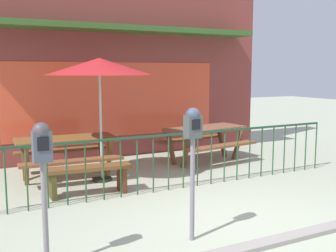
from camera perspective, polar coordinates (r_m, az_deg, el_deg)
The scene contains 10 objects.
ground at distance 5.49m, azimuth 10.73°, elevation -13.84°, with size 40.00×40.00×0.00m, color #A8B197.
pub_storefront at distance 9.63m, azimuth -7.91°, elevation 11.58°, with size 7.78×1.26×5.33m.
patio_fence_front at distance 6.83m, azimuth 1.14°, elevation -3.58°, with size 6.56×0.04×0.97m.
picnic_table_left at distance 7.76m, azimuth -14.18°, elevation -2.81°, with size 1.86×1.44×0.79m.
picnic_table_right at distance 8.94m, azimuth 5.29°, elevation -1.20°, with size 1.97×1.60×0.79m.
patio_umbrella at distance 7.34m, azimuth -9.65°, elevation 8.17°, with size 1.90×1.90×2.23m.
patio_bench at distance 6.70m, azimuth -11.23°, elevation -6.66°, with size 1.43×0.47×0.48m.
parking_meter_near at distance 4.15m, azimuth -17.31°, elevation -4.23°, with size 0.18×0.17×1.52m.
parking_meter_far at distance 4.68m, azimuth 3.52°, elevation -1.82°, with size 0.18×0.17×1.59m.
curb_edge at distance 5.09m, azimuth 14.75°, elevation -15.75°, with size 10.89×0.20×0.11m, color gray.
Camera 1 is at (-3.15, -4.01, 2.02)m, focal length 43.15 mm.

